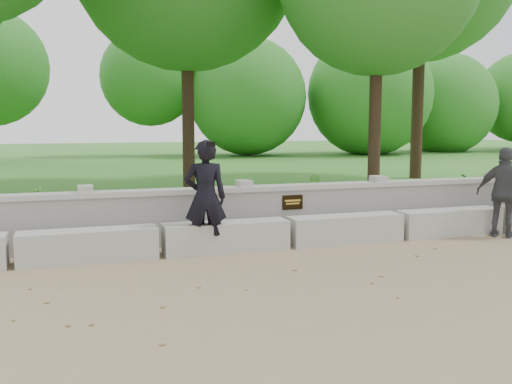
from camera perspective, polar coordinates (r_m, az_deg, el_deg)
ground at (r=7.31m, az=8.76°, el=-8.46°), size 80.00×80.00×0.00m
lawn at (r=20.60m, az=-9.28°, el=1.76°), size 40.00×22.00×0.25m
concrete_bench at (r=8.95m, az=3.22°, el=-4.09°), size 11.90×0.45×0.45m
parapet_wall at (r=9.55m, az=1.69°, el=-1.93°), size 12.50×0.35×0.90m
man_main at (r=8.36m, az=-5.09°, el=-0.57°), size 0.68×0.61×1.69m
visitor_right at (r=10.48m, az=23.61°, el=-0.07°), size 0.88×0.91×1.53m
shrub_a at (r=10.31m, az=-7.26°, el=-1.05°), size 0.31×0.34×0.53m
shrub_b at (r=12.45m, az=6.03°, el=0.42°), size 0.40×0.40×0.57m
shrub_c at (r=12.45m, az=20.87°, el=0.20°), size 0.75×0.77×0.65m
shrub_d at (r=11.10m, az=-21.14°, el=-0.87°), size 0.39×0.40×0.54m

